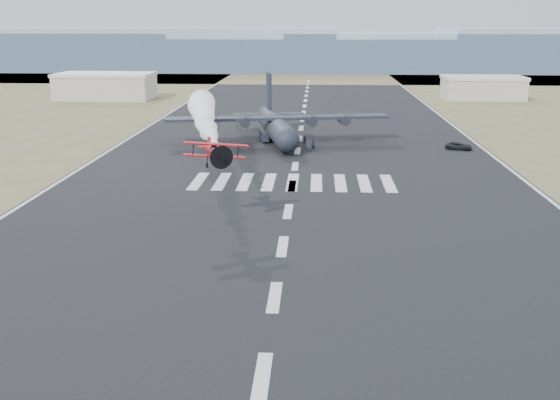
# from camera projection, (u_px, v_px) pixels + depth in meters

# --- Properties ---
(ground) EXTENTS (500.00, 500.00, 0.00)m
(ground) POSITION_uv_depth(u_px,v_px,m) (262.00, 377.00, 39.97)
(ground) COLOR black
(ground) RESTS_ON ground
(scrub_far) EXTENTS (500.00, 80.00, 0.00)m
(scrub_far) POSITION_uv_depth(u_px,v_px,m) (309.00, 75.00, 262.50)
(scrub_far) COLOR olive
(scrub_far) RESTS_ON ground
(runway_markings) EXTENTS (60.00, 260.00, 0.01)m
(runway_markings) POSITION_uv_depth(u_px,v_px,m) (295.00, 166.00, 98.02)
(runway_markings) COLOR silver
(runway_markings) RESTS_ON ground
(ridge_seg_b) EXTENTS (150.00, 50.00, 15.00)m
(ridge_seg_b) POSITION_uv_depth(u_px,v_px,m) (3.00, 51.00, 296.26)
(ridge_seg_b) COLOR #8B9FB0
(ridge_seg_b) RESTS_ON ground
(ridge_seg_c) EXTENTS (150.00, 50.00, 17.00)m
(ridge_seg_c) POSITION_uv_depth(u_px,v_px,m) (155.00, 49.00, 292.72)
(ridge_seg_c) COLOR #8B9FB0
(ridge_seg_c) RESTS_ON ground
(ridge_seg_d) EXTENTS (150.00, 50.00, 13.00)m
(ridge_seg_d) POSITION_uv_depth(u_px,v_px,m) (310.00, 54.00, 289.92)
(ridge_seg_d) COLOR #8B9FB0
(ridge_seg_d) RESTS_ON ground
(ridge_seg_e) EXTENTS (150.00, 50.00, 15.00)m
(ridge_seg_e) POSITION_uv_depth(u_px,v_px,m) (469.00, 52.00, 286.37)
(ridge_seg_e) COLOR #8B9FB0
(ridge_seg_e) RESTS_ON ground
(hangar_left) EXTENTS (24.50, 14.50, 6.70)m
(hangar_left) POSITION_uv_depth(u_px,v_px,m) (106.00, 86.00, 182.05)
(hangar_left) COLOR #AAA697
(hangar_left) RESTS_ON ground
(hangar_right) EXTENTS (20.50, 12.50, 5.90)m
(hangar_right) POSITION_uv_depth(u_px,v_px,m) (483.00, 87.00, 182.02)
(hangar_right) COLOR #AAA697
(hangar_right) RESTS_ON ground
(aerobatic_biplane) EXTENTS (6.41, 5.87, 2.74)m
(aerobatic_biplane) POSITION_uv_depth(u_px,v_px,m) (214.00, 152.00, 68.33)
(aerobatic_biplane) COLOR #B20C0B
(smoke_trail) EXTENTS (9.54, 38.60, 4.00)m
(smoke_trail) POSITION_uv_depth(u_px,v_px,m) (202.00, 109.00, 98.73)
(smoke_trail) COLOR white
(transport_aircraft) EXTENTS (37.17, 30.45, 10.75)m
(transport_aircraft) POSITION_uv_depth(u_px,v_px,m) (276.00, 125.00, 118.16)
(transport_aircraft) COLOR #202530
(transport_aircraft) RESTS_ON ground
(support_vehicle) EXTENTS (4.61, 3.20, 1.17)m
(support_vehicle) POSITION_uv_depth(u_px,v_px,m) (459.00, 146.00, 110.60)
(support_vehicle) COLOR black
(support_vehicle) RESTS_ON ground
(crew_a) EXTENTS (0.75, 0.67, 1.70)m
(crew_a) POSITION_uv_depth(u_px,v_px,m) (294.00, 140.00, 114.91)
(crew_a) COLOR black
(crew_a) RESTS_ON ground
(crew_b) EXTENTS (0.79, 0.92, 1.62)m
(crew_b) POSITION_uv_depth(u_px,v_px,m) (295.00, 140.00, 115.04)
(crew_b) COLOR black
(crew_b) RESTS_ON ground
(crew_c) EXTENTS (1.13, 1.26, 1.80)m
(crew_c) POSITION_uv_depth(u_px,v_px,m) (209.00, 146.00, 108.94)
(crew_c) COLOR black
(crew_c) RESTS_ON ground
(crew_d) EXTENTS (1.13, 1.00, 1.73)m
(crew_d) POSITION_uv_depth(u_px,v_px,m) (278.00, 141.00, 113.31)
(crew_d) COLOR black
(crew_d) RESTS_ON ground
(crew_e) EXTENTS (0.94, 0.96, 1.70)m
(crew_e) POSITION_uv_depth(u_px,v_px,m) (283.00, 141.00, 113.45)
(crew_e) COLOR black
(crew_e) RESTS_ON ground
(crew_f) EXTENTS (1.41, 1.43, 1.64)m
(crew_f) POSITION_uv_depth(u_px,v_px,m) (276.00, 139.00, 115.36)
(crew_f) COLOR black
(crew_f) RESTS_ON ground
(crew_g) EXTENTS (0.74, 0.64, 1.84)m
(crew_g) POSITION_uv_depth(u_px,v_px,m) (313.00, 145.00, 109.24)
(crew_g) COLOR black
(crew_g) RESTS_ON ground
(crew_h) EXTENTS (0.85, 0.59, 1.63)m
(crew_h) POSITION_uv_depth(u_px,v_px,m) (305.00, 141.00, 113.73)
(crew_h) COLOR black
(crew_h) RESTS_ON ground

